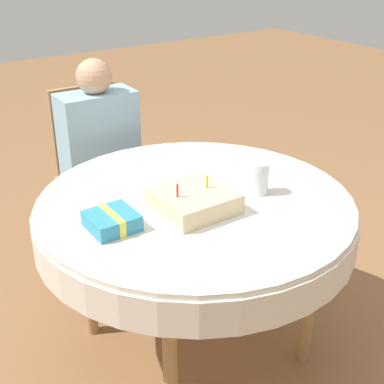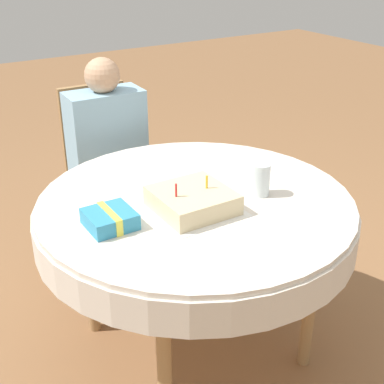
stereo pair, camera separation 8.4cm
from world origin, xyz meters
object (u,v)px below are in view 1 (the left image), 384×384
object	(u,v)px
person	(101,148)
drinking_glass	(260,178)
chair	(96,170)
gift_box	(112,221)
birthday_cake	(193,200)

from	to	relation	value
person	drinking_glass	distance (m)	0.97
chair	drinking_glass	xyz separation A→B (m)	(0.22, -1.03, 0.28)
chair	person	distance (m)	0.18
drinking_glass	gift_box	xyz separation A→B (m)	(-0.59, 0.08, -0.04)
gift_box	chair	bearing A→B (deg)	68.58
person	drinking_glass	bearing A→B (deg)	-74.86
birthday_cake	gift_box	xyz separation A→B (m)	(-0.30, 0.05, -0.01)
birthday_cake	drinking_glass	xyz separation A→B (m)	(0.29, -0.03, 0.02)
birthday_cake	gift_box	distance (m)	0.31
person	chair	bearing A→B (deg)	90.00
chair	birthday_cake	distance (m)	1.03
chair	drinking_glass	world-z (taller)	chair
person	gift_box	xyz separation A→B (m)	(-0.37, -0.86, 0.09)
drinking_glass	gift_box	world-z (taller)	drinking_glass
chair	drinking_glass	bearing A→B (deg)	-76.19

